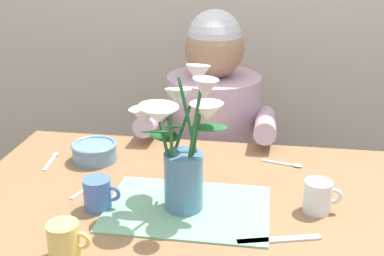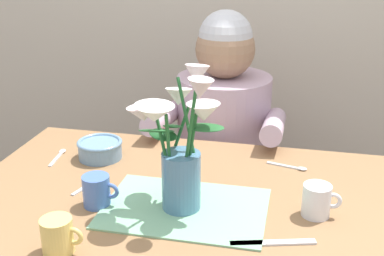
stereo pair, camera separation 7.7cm
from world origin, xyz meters
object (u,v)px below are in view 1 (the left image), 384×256
(flower_vase, at_px, (181,144))
(coffee_cup, at_px, (65,241))
(tea_cup, at_px, (98,194))
(dinner_knife, at_px, (279,240))
(ceramic_mug, at_px, (318,196))
(ceramic_bowl, at_px, (94,151))
(seated_person, at_px, (213,162))

(flower_vase, bearing_deg, coffee_cup, -131.88)
(tea_cup, bearing_deg, dinner_knife, -9.51)
(tea_cup, bearing_deg, ceramic_mug, 7.72)
(coffee_cup, bearing_deg, dinner_knife, 16.30)
(ceramic_bowl, bearing_deg, ceramic_mug, -17.18)
(flower_vase, height_order, dinner_knife, flower_vase)
(flower_vase, height_order, tea_cup, flower_vase)
(ceramic_bowl, xyz_separation_m, dinner_knife, (0.54, -0.34, -0.03))
(tea_cup, bearing_deg, flower_vase, 7.68)
(flower_vase, bearing_deg, tea_cup, -172.32)
(flower_vase, distance_m, ceramic_bowl, 0.42)
(seated_person, relative_size, ceramic_bowl, 8.35)
(seated_person, relative_size, ceramic_mug, 12.20)
(flower_vase, xyz_separation_m, ceramic_bowl, (-0.31, 0.24, -0.14))
(seated_person, distance_m, tea_cup, 0.75)
(ceramic_bowl, xyz_separation_m, coffee_cup, (0.10, -0.47, 0.01))
(seated_person, xyz_separation_m, dinner_knife, (0.23, -0.76, 0.18))
(flower_vase, xyz_separation_m, ceramic_mug, (0.33, 0.04, -0.13))
(coffee_cup, bearing_deg, ceramic_mug, 27.21)
(dinner_knife, bearing_deg, ceramic_bowl, 132.15)
(flower_vase, xyz_separation_m, tea_cup, (-0.20, -0.03, -0.13))
(flower_vase, bearing_deg, ceramic_mug, 7.74)
(dinner_knife, height_order, ceramic_mug, ceramic_mug)
(dinner_knife, height_order, coffee_cup, coffee_cup)
(flower_vase, bearing_deg, dinner_knife, -23.19)
(seated_person, distance_m, dinner_knife, 0.81)
(tea_cup, distance_m, coffee_cup, 0.20)
(dinner_knife, distance_m, tea_cup, 0.45)
(ceramic_bowl, distance_m, dinner_knife, 0.64)
(ceramic_mug, height_order, tea_cup, same)
(seated_person, bearing_deg, dinner_knife, -76.57)
(ceramic_mug, distance_m, coffee_cup, 0.60)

